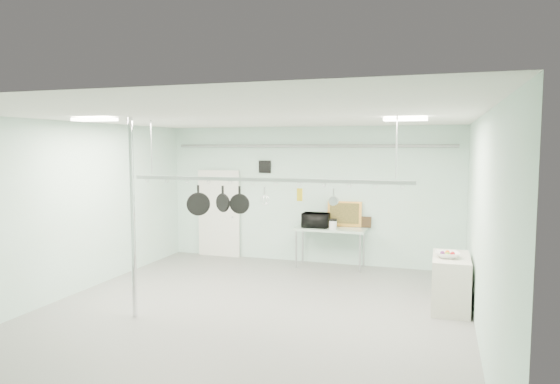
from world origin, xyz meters
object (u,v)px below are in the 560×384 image
(skillet_right, at_px, (239,200))
(pot_rack, at_px, (264,178))
(prep_table, at_px, (330,231))
(skillet_mid, at_px, (223,199))
(chrome_pole, at_px, (133,219))
(skillet_left, at_px, (198,200))
(fruit_bowl, at_px, (447,255))
(coffee_canister, at_px, (333,225))
(microwave, at_px, (316,220))
(side_cabinet, at_px, (451,282))

(skillet_right, bearing_deg, pot_rack, -10.91)
(prep_table, height_order, skillet_mid, skillet_mid)
(chrome_pole, distance_m, skillet_left, 1.16)
(fruit_bowl, xyz_separation_m, skillet_mid, (-3.63, -0.96, 0.91))
(prep_table, xyz_separation_m, coffee_canister, (0.10, -0.19, 0.17))
(coffee_canister, relative_size, skillet_mid, 0.44)
(skillet_left, bearing_deg, coffee_canister, 31.38)
(skillet_mid, distance_m, skillet_right, 0.30)
(fruit_bowl, relative_size, skillet_mid, 0.87)
(skillet_right, bearing_deg, prep_table, 64.82)
(pot_rack, bearing_deg, skillet_right, 180.00)
(fruit_bowl, height_order, skillet_right, skillet_right)
(chrome_pole, height_order, microwave, chrome_pole)
(side_cabinet, distance_m, skillet_mid, 4.10)
(fruit_bowl, distance_m, skillet_mid, 3.86)
(skillet_right, bearing_deg, coffee_canister, 62.32)
(pot_rack, xyz_separation_m, fruit_bowl, (2.88, 0.96, -1.28))
(coffee_canister, xyz_separation_m, skillet_right, (-0.94, -3.11, 0.85))
(prep_table, height_order, side_cabinet, prep_table)
(skillet_left, height_order, skillet_right, same)
(pot_rack, distance_m, microwave, 3.49)
(pot_rack, relative_size, fruit_bowl, 12.24)
(chrome_pole, distance_m, skillet_right, 1.73)
(fruit_bowl, distance_m, skillet_left, 4.29)
(pot_rack, distance_m, skillet_right, 0.58)
(microwave, distance_m, skillet_left, 3.60)
(skillet_left, bearing_deg, fruit_bowl, -16.74)
(microwave, xyz_separation_m, skillet_right, (-0.51, -3.29, 0.79))
(side_cabinet, height_order, skillet_mid, skillet_mid)
(fruit_bowl, bearing_deg, microwave, 140.43)
(skillet_left, bearing_deg, microwave, 38.93)
(fruit_bowl, xyz_separation_m, skillet_right, (-3.32, -0.96, 0.91))
(prep_table, bearing_deg, side_cabinet, -40.79)
(chrome_pole, bearing_deg, skillet_mid, 37.88)
(side_cabinet, height_order, skillet_left, skillet_left)
(side_cabinet, xyz_separation_m, skillet_left, (-4.15, -1.10, 1.38))
(skillet_mid, bearing_deg, pot_rack, 22.78)
(chrome_pole, bearing_deg, skillet_left, 52.16)
(coffee_canister, bearing_deg, side_cabinet, -39.37)
(chrome_pole, distance_m, skillet_mid, 1.49)
(microwave, xyz_separation_m, fruit_bowl, (2.82, -2.33, -0.12))
(microwave, bearing_deg, fruit_bowl, 139.50)
(skillet_left, xyz_separation_m, skillet_right, (0.76, 0.00, 0.03))
(pot_rack, relative_size, skillet_mid, 10.70)
(prep_table, height_order, skillet_right, skillet_right)
(fruit_bowl, xyz_separation_m, skillet_left, (-4.08, -0.96, 0.88))
(chrome_pole, xyz_separation_m, skillet_right, (1.46, 0.90, 0.25))
(skillet_right, bearing_deg, chrome_pole, -159.27)
(pot_rack, height_order, skillet_left, pot_rack)
(coffee_canister, bearing_deg, prep_table, 117.55)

